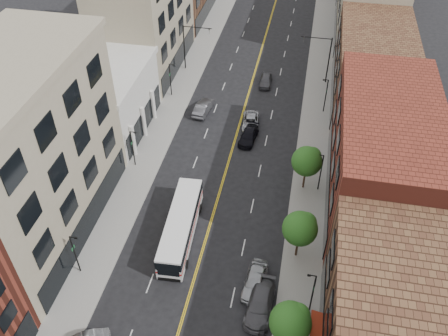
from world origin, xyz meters
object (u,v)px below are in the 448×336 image
Objects in this scene: car_lane_behind at (203,108)px; car_parked_far at (255,281)px; car_lane_b at (251,122)px; car_lane_c at (266,80)px; car_parked_mid at (260,304)px; car_lane_a at (249,136)px; city_bus at (181,225)px.

car_parked_far is at bearing 118.74° from car_lane_behind.
car_lane_c is at bearing 80.93° from car_lane_b.
car_lane_behind is at bearing 115.51° from car_parked_mid.
car_lane_b is at bearing -95.25° from car_lane_c.
car_parked_mid is 24.87m from car_lane_a.
car_parked_mid is 1.28× the size of car_lane_c.
car_lane_c is at bearing 94.75° from car_lane_a.
car_lane_c is at bearing 100.83° from car_parked_far.
car_parked_mid is at bearing -40.39° from city_bus.
car_parked_mid is at bearing -72.31° from car_lane_a.
car_parked_far is 22.41m from car_lane_a.
city_bus is at bearing 146.14° from car_parked_mid.
car_lane_a is 14.08m from car_lane_c.
car_parked_far is at bearing -31.95° from city_bus.
car_lane_behind is 7.23m from car_lane_b.
city_bus is at bearing 156.41° from car_parked_far.
city_bus is at bearing -100.38° from car_lane_c.
car_lane_b is at bearing 75.60° from city_bus.
car_lane_behind is at bearing -132.03° from car_lane_c.
car_parked_mid is at bearing 118.43° from car_lane_behind.
car_parked_far is at bearing -86.17° from car_lane_c.
car_lane_a is (-4.08, 22.04, -0.14)m from car_parked_far.
city_bus is 2.42× the size of car_lane_behind.
car_lane_b is (4.04, 20.65, -1.05)m from city_bus.
car_lane_behind is 11.82m from car_lane_c.
city_bus reaches higher than car_lane_c.
city_bus is 2.46× the size of car_lane_a.
car_lane_c is at bearing -123.93° from car_lane_behind.
car_lane_b is (-4.30, 25.20, -0.15)m from car_parked_far.
car_lane_c is at bearing 99.82° from car_parked_mid.
car_parked_far reaches higher than car_lane_b.
car_parked_far is (8.34, -4.55, -0.90)m from city_bus.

